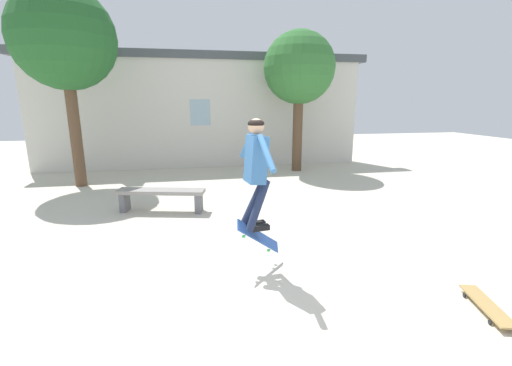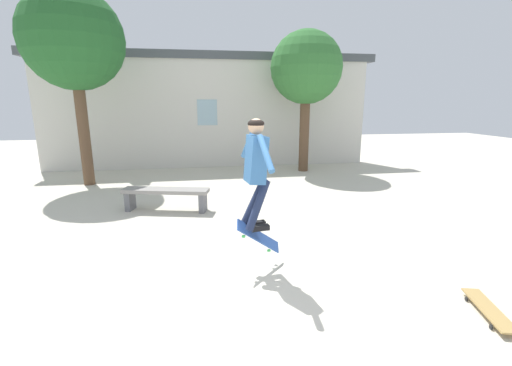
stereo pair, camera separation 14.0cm
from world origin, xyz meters
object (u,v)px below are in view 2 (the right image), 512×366
Objects in this scene: tree_right at (306,69)px; tree_left at (73,41)px; skater at (256,165)px; skateboard_flipping at (259,237)px; park_bench at (166,195)px; skateboard_resting at (489,309)px.

tree_left is at bearing -172.17° from tree_right.
tree_left reaches higher than skater.
skater reaches higher than skateboard_flipping.
skater is at bearing -144.06° from skateboard_flipping.
tree_left is at bearing 101.12° from skateboard_flipping.
park_bench is at bearing -138.44° from tree_right.
park_bench is 6.04m from skateboard_resting.
skateboard_resting is (6.41, -7.47, -3.88)m from tree_left.
tree_left is 5.23m from park_bench.
tree_left reaches higher than skateboard_flipping.
tree_left is 7.91× the size of skateboard_flipping.
skateboard_flipping is 0.76× the size of skateboard_resting.
tree_right is at bearing 44.71° from skateboard_flipping.
skater is 1.71× the size of skateboard_resting.
tree_right reaches higher than skateboard_flipping.
tree_left is 10.58m from skateboard_resting.
skater is 3.23m from skateboard_resting.
tree_right is at bearing 7.83° from tree_left.
skateboard_resting is (2.45, -1.49, -1.48)m from skater.
tree_right is at bearing 59.83° from skater.
tree_left is 5.99× the size of skateboard_resting.
skateboard_resting is (3.96, -4.55, -0.30)m from park_bench.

